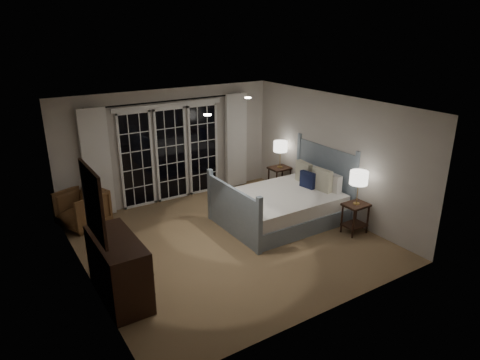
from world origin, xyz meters
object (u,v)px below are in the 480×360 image
lamp_left (359,178)px  bed (284,204)px  nightstand_left (355,214)px  lamp_right (280,147)px  nightstand_right (279,176)px  dresser (119,269)px  armchair (82,209)px

lamp_left → bed: bearing=123.7°
bed → nightstand_left: size_ratio=3.98×
bed → lamp_right: bed is taller
nightstand_right → lamp_left: size_ratio=0.97×
nightstand_left → lamp_left: 0.72m
lamp_right → dresser: lamp_right is taller
bed → armchair: 4.00m
bed → lamp_left: (0.79, -1.18, 0.77)m
bed → nightstand_left: bed is taller
nightstand_right → armchair: armchair is taller
nightstand_right → nightstand_left: bearing=-91.8°
nightstand_right → lamp_right: 0.71m
lamp_left → armchair: 5.35m
lamp_left → dresser: lamp_left is taller
nightstand_left → armchair: 5.30m
lamp_right → armchair: bearing=171.6°
armchair → dresser: bearing=-24.8°
armchair → dresser: 2.72m
nightstand_right → armchair: bearing=171.6°
lamp_right → dresser: bearing=-155.3°
dresser → lamp_right: bearing=24.7°
nightstand_left → armchair: bearing=144.2°
nightstand_right → lamp_left: bearing=-91.8°
nightstand_right → dresser: dresser is taller
nightstand_right → lamp_right: size_ratio=1.01×
nightstand_left → lamp_right: bearing=88.2°
nightstand_right → bed: bearing=-124.2°
bed → armchair: bed is taller
lamp_right → armchair: (-4.38, 0.65, -0.76)m
lamp_right → armchair: lamp_right is taller
nightstand_left → nightstand_right: 2.45m
nightstand_left → lamp_left: bearing=166.0°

